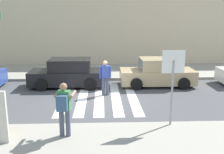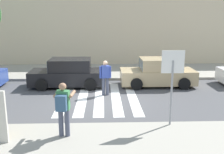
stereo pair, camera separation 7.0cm
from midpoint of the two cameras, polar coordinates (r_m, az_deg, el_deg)
The scene contains 13 objects.
ground_plane at distance 12.48m, azimuth -2.63°, elevation -4.73°, with size 120.00×120.00×0.00m, color #4C4C4F.
sidewalk_far at distance 18.27m, azimuth -2.44°, elevation 1.27°, with size 60.00×4.80×0.14m, color #9E998C.
building_facade_far at distance 22.31m, azimuth -2.42°, elevation 10.20°, with size 56.00×4.00×5.36m, color beige.
crosswalk_stripe_0 at distance 12.79m, azimuth -9.83°, elevation -4.45°, with size 0.44×5.20×0.01m, color silver.
crosswalk_stripe_1 at distance 12.71m, azimuth -6.24°, elevation -4.45°, with size 0.44×5.20×0.01m, color silver.
crosswalk_stripe_2 at distance 12.67m, azimuth -2.62°, elevation -4.44°, with size 0.44×5.20×0.01m, color silver.
crosswalk_stripe_3 at distance 12.69m, azimuth 1.00°, elevation -4.40°, with size 0.44×5.20×0.01m, color silver.
crosswalk_stripe_4 at distance 12.75m, azimuth 4.60°, elevation -4.35°, with size 0.44×5.20×0.01m, color silver.
stop_sign at distance 8.95m, azimuth 13.25°, elevation 1.18°, with size 0.76×0.08×2.59m.
photographer_with_backpack at distance 8.20m, azimuth -10.35°, elevation -6.05°, with size 0.64×0.88×1.72m.
pedestrian_crossing at distance 12.79m, azimuth -1.31°, elevation 0.24°, with size 0.57×0.30×1.72m.
parked_car_black at distance 14.64m, azimuth -9.29°, elevation 0.73°, with size 4.10×1.92×1.55m.
parked_car_tan at distance 14.84m, azimuth 10.17°, elevation 0.87°, with size 4.10×1.92×1.55m.
Camera 2 is at (0.20, -11.88, 3.84)m, focal length 42.00 mm.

